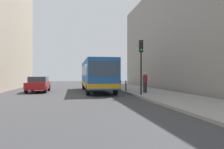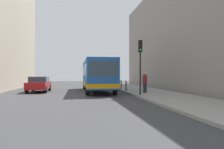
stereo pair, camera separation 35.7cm
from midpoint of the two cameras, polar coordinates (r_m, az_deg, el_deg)
ground_plane at (r=19.23m, az=-5.88°, el=-5.02°), size 80.00×80.00×0.00m
sidewalk at (r=20.32m, az=9.55°, el=-4.54°), size 4.40×40.00×0.15m
building_right at (r=26.79m, az=19.19°, el=9.39°), size 7.00×32.00×12.11m
bus at (r=22.56m, az=-4.31°, el=0.11°), size 2.55×11.02×3.00m
car_beside_bus at (r=22.93m, az=-18.38°, el=-2.25°), size 1.89×4.41×1.48m
traffic_light at (r=17.16m, az=6.71°, el=4.43°), size 0.28×0.33×4.10m
bollard_near at (r=21.46m, az=3.03°, el=-2.82°), size 0.11×0.11×0.95m
bollard_mid at (r=23.80m, az=1.74°, el=-2.55°), size 0.11×0.11×0.95m
pedestrian_near_signal at (r=19.50m, az=7.78°, el=-2.00°), size 0.38×0.38×1.71m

